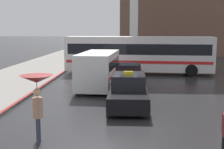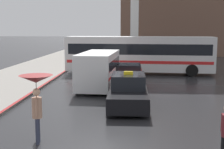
# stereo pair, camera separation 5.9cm
# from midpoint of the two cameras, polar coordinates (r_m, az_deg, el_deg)

# --- Properties ---
(taxi) EXTENTS (1.91, 4.75, 1.71)m
(taxi) POSITION_cam_midpoint_polar(r_m,az_deg,el_deg) (15.13, 3.09, -3.18)
(taxi) COLOR black
(taxi) RESTS_ON ground_plane
(sedan_red) EXTENTS (1.91, 4.63, 1.35)m
(sedan_red) POSITION_cam_midpoint_polar(r_m,az_deg,el_deg) (21.06, 3.13, -0.03)
(sedan_red) COLOR maroon
(sedan_red) RESTS_ON ground_plane
(ambulance_van) EXTENTS (2.41, 5.68, 2.26)m
(ambulance_van) POSITION_cam_midpoint_polar(r_m,az_deg,el_deg) (19.68, -2.33, 1.16)
(ambulance_van) COLOR white
(ambulance_van) RESTS_ON ground_plane
(city_bus) EXTENTS (12.27, 3.57, 3.08)m
(city_bus) POSITION_cam_midpoint_polar(r_m,az_deg,el_deg) (26.17, 5.01, 3.93)
(city_bus) COLOR silver
(city_bus) RESTS_ON ground_plane
(pedestrian_with_umbrella) EXTENTS (1.08, 1.08, 2.26)m
(pedestrian_with_umbrella) POSITION_cam_midpoint_polar(r_m,az_deg,el_deg) (10.27, -13.52, -2.54)
(pedestrian_with_umbrella) COLOR #2D3347
(pedestrian_with_umbrella) RESTS_ON ground_plane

